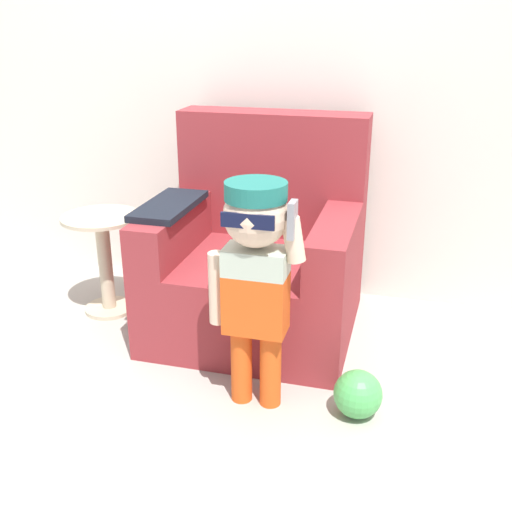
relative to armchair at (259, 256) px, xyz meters
name	(u,v)px	position (x,y,z in m)	size (l,w,h in m)	color
ground_plane	(210,343)	(-0.17, -0.27, -0.35)	(10.00, 10.00, 0.00)	#ADA89E
wall_back	(252,43)	(-0.17, 0.48, 0.95)	(10.00, 0.05, 2.60)	silver
armchair	(259,256)	(0.00, 0.00, 0.00)	(0.94, 0.87, 1.00)	maroon
person_child	(255,262)	(0.16, -0.65, 0.24)	(0.37, 0.27, 0.89)	#E05119
side_table	(104,254)	(-0.78, -0.08, -0.04)	(0.39, 0.39, 0.52)	beige
toy_ball	(358,394)	(0.55, -0.64, -0.26)	(0.19, 0.19, 0.19)	#4CB256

